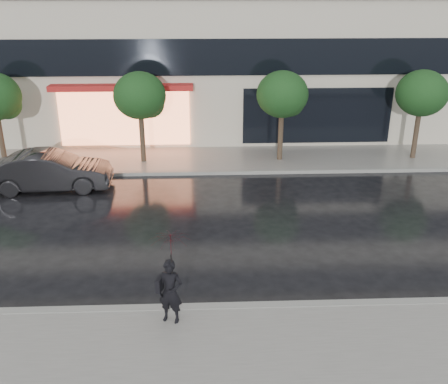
{
  "coord_description": "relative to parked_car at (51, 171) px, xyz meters",
  "views": [
    {
      "loc": [
        -0.32,
        -10.94,
        7.08
      ],
      "look_at": [
        0.25,
        3.05,
        1.4
      ],
      "focal_mm": 40.0,
      "sensor_mm": 36.0,
      "label": 1
    }
  ],
  "objects": [
    {
      "name": "pedestrian_with_umbrella",
      "position": [
        5.06,
        -8.56,
        0.85
      ],
      "size": [
        1.13,
        1.14,
        2.21
      ],
      "rotation": [
        0.0,
        0.0,
        -0.29
      ],
      "color": "black",
      "rests_on": "sidewalk_near"
    },
    {
      "name": "tree_mid_east",
      "position": [
        9.21,
        2.98,
        2.18
      ],
      "size": [
        2.2,
        2.2,
        3.99
      ],
      "color": "#33261C",
      "rests_on": "ground"
    },
    {
      "name": "curb_far",
      "position": [
        6.15,
        1.45,
        -0.67
      ],
      "size": [
        60.0,
        0.25,
        0.14
      ],
      "primitive_type": "cube",
      "color": "gray",
      "rests_on": "ground"
    },
    {
      "name": "sidewalk_near",
      "position": [
        6.15,
        -10.3,
        -0.68
      ],
      "size": [
        60.0,
        4.5,
        0.12
      ],
      "primitive_type": "cube",
      "color": "slate",
      "rests_on": "ground"
    },
    {
      "name": "ground",
      "position": [
        6.15,
        -7.05,
        -0.74
      ],
      "size": [
        120.0,
        120.0,
        0.0
      ],
      "primitive_type": "plane",
      "color": "black",
      "rests_on": "ground"
    },
    {
      "name": "curb_near",
      "position": [
        6.15,
        -8.05,
        -0.67
      ],
      "size": [
        60.0,
        0.25,
        0.14
      ],
      "primitive_type": "cube",
      "color": "gray",
      "rests_on": "ground"
    },
    {
      "name": "tree_far_east",
      "position": [
        15.21,
        2.98,
        2.18
      ],
      "size": [
        2.2,
        2.2,
        3.99
      ],
      "color": "#33261C",
      "rests_on": "ground"
    },
    {
      "name": "parked_car",
      "position": [
        0.0,
        0.0,
        0.0
      ],
      "size": [
        4.58,
        1.82,
        1.48
      ],
      "primitive_type": "imported",
      "rotation": [
        0.0,
        0.0,
        1.63
      ],
      "color": "black",
      "rests_on": "ground"
    },
    {
      "name": "tree_mid_west",
      "position": [
        3.21,
        2.98,
        2.18
      ],
      "size": [
        2.2,
        2.2,
        3.99
      ],
      "color": "#33261C",
      "rests_on": "ground"
    },
    {
      "name": "sidewalk_far",
      "position": [
        6.15,
        3.2,
        -0.68
      ],
      "size": [
        60.0,
        3.5,
        0.12
      ],
      "primitive_type": "cube",
      "color": "slate",
      "rests_on": "ground"
    }
  ]
}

